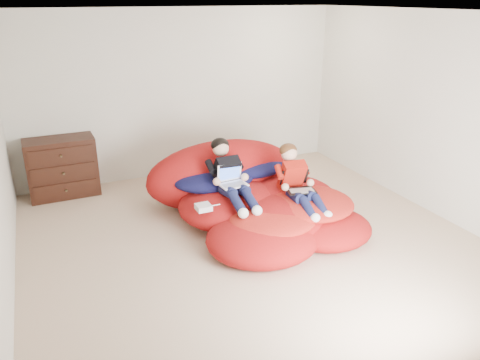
{
  "coord_description": "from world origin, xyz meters",
  "views": [
    {
      "loc": [
        -2.03,
        -4.34,
        2.65
      ],
      "look_at": [
        -0.06,
        0.16,
        0.7
      ],
      "focal_mm": 35.0,
      "sensor_mm": 36.0,
      "label": 1
    }
  ],
  "objects_px": {
    "older_boy": "(229,173)",
    "younger_boy": "(297,178)",
    "laptop_black": "(298,184)",
    "beanbag_pile": "(255,199)",
    "dresser": "(62,167)",
    "laptop_white": "(232,179)"
  },
  "relations": [
    {
      "from": "dresser",
      "to": "beanbag_pile",
      "type": "height_order",
      "value": "beanbag_pile"
    },
    {
      "from": "laptop_white",
      "to": "beanbag_pile",
      "type": "bearing_deg",
      "value": 13.03
    },
    {
      "from": "younger_boy",
      "to": "laptop_white",
      "type": "relative_size",
      "value": 2.87
    },
    {
      "from": "beanbag_pile",
      "to": "laptop_white",
      "type": "relative_size",
      "value": 7.33
    },
    {
      "from": "dresser",
      "to": "beanbag_pile",
      "type": "relative_size",
      "value": 0.38
    },
    {
      "from": "older_boy",
      "to": "younger_boy",
      "type": "bearing_deg",
      "value": -27.73
    },
    {
      "from": "younger_boy",
      "to": "dresser",
      "type": "bearing_deg",
      "value": 139.58
    },
    {
      "from": "beanbag_pile",
      "to": "laptop_black",
      "type": "distance_m",
      "value": 0.62
    },
    {
      "from": "dresser",
      "to": "laptop_white",
      "type": "xyz_separation_m",
      "value": [
        1.79,
        -1.85,
        0.21
      ]
    },
    {
      "from": "beanbag_pile",
      "to": "younger_boy",
      "type": "height_order",
      "value": "younger_boy"
    },
    {
      "from": "beanbag_pile",
      "to": "older_boy",
      "type": "bearing_deg",
      "value": 178.73
    },
    {
      "from": "older_boy",
      "to": "younger_boy",
      "type": "height_order",
      "value": "older_boy"
    },
    {
      "from": "laptop_white",
      "to": "younger_boy",
      "type": "bearing_deg",
      "value": -22.04
    },
    {
      "from": "beanbag_pile",
      "to": "laptop_black",
      "type": "relative_size",
      "value": 6.05
    },
    {
      "from": "dresser",
      "to": "younger_boy",
      "type": "height_order",
      "value": "younger_boy"
    },
    {
      "from": "dresser",
      "to": "laptop_black",
      "type": "bearing_deg",
      "value": -40.83
    },
    {
      "from": "dresser",
      "to": "younger_boy",
      "type": "xyz_separation_m",
      "value": [
        2.51,
        -2.14,
        0.21
      ]
    },
    {
      "from": "beanbag_pile",
      "to": "younger_boy",
      "type": "bearing_deg",
      "value": -44.59
    },
    {
      "from": "younger_boy",
      "to": "laptop_black",
      "type": "distance_m",
      "value": 0.07
    },
    {
      "from": "older_boy",
      "to": "laptop_black",
      "type": "bearing_deg",
      "value": -29.63
    },
    {
      "from": "older_boy",
      "to": "younger_boy",
      "type": "distance_m",
      "value": 0.81
    },
    {
      "from": "dresser",
      "to": "laptop_white",
      "type": "bearing_deg",
      "value": -45.88
    }
  ]
}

